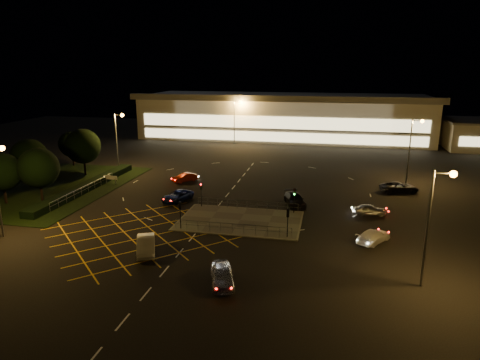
% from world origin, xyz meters
% --- Properties ---
extents(ground, '(180.00, 180.00, 0.00)m').
position_xyz_m(ground, '(0.00, 0.00, 0.00)').
color(ground, black).
rests_on(ground, ground).
extents(pedestrian_island, '(14.00, 9.00, 0.12)m').
position_xyz_m(pedestrian_island, '(2.00, -2.00, 0.06)').
color(pedestrian_island, '#4C4944').
rests_on(pedestrian_island, ground).
extents(grass_verge, '(18.00, 30.00, 0.08)m').
position_xyz_m(grass_verge, '(-28.00, 6.00, 0.04)').
color(grass_verge, black).
rests_on(grass_verge, ground).
extents(hedge, '(2.00, 26.00, 1.00)m').
position_xyz_m(hedge, '(-23.00, 6.00, 0.50)').
color(hedge, black).
rests_on(hedge, ground).
extents(supermarket, '(72.00, 26.50, 10.50)m').
position_xyz_m(supermarket, '(0.00, 61.95, 5.31)').
color(supermarket, beige).
rests_on(supermarket, ground).
extents(streetlight_se, '(1.78, 0.56, 10.03)m').
position_xyz_m(streetlight_se, '(20.44, -14.00, 6.56)').
color(streetlight_se, slate).
rests_on(streetlight_se, ground).
extents(streetlight_nw, '(1.78, 0.56, 10.03)m').
position_xyz_m(streetlight_nw, '(-23.56, 18.00, 6.56)').
color(streetlight_nw, slate).
rests_on(streetlight_nw, ground).
extents(streetlight_ne, '(1.78, 0.56, 10.03)m').
position_xyz_m(streetlight_ne, '(24.44, 20.00, 6.56)').
color(streetlight_ne, slate).
rests_on(streetlight_ne, ground).
extents(streetlight_far_left, '(1.78, 0.56, 10.03)m').
position_xyz_m(streetlight_far_left, '(-9.56, 48.00, 6.56)').
color(streetlight_far_left, slate).
rests_on(streetlight_far_left, ground).
extents(streetlight_far_right, '(1.78, 0.56, 10.03)m').
position_xyz_m(streetlight_far_right, '(30.44, 50.00, 6.56)').
color(streetlight_far_right, slate).
rests_on(streetlight_far_right, ground).
extents(signal_sw, '(0.28, 0.30, 3.15)m').
position_xyz_m(signal_sw, '(-4.00, -5.99, 2.37)').
color(signal_sw, black).
rests_on(signal_sw, pedestrian_island).
extents(signal_se, '(0.28, 0.30, 3.15)m').
position_xyz_m(signal_se, '(8.00, -5.99, 2.37)').
color(signal_se, black).
rests_on(signal_se, pedestrian_island).
extents(signal_nw, '(0.28, 0.30, 3.15)m').
position_xyz_m(signal_nw, '(-4.00, 1.99, 2.37)').
color(signal_nw, black).
rests_on(signal_nw, pedestrian_island).
extents(signal_ne, '(0.28, 0.30, 3.15)m').
position_xyz_m(signal_ne, '(8.00, 1.99, 2.37)').
color(signal_ne, black).
rests_on(signal_ne, pedestrian_island).
extents(tree_a, '(5.04, 5.04, 6.86)m').
position_xyz_m(tree_a, '(-30.00, -2.00, 4.33)').
color(tree_a, black).
rests_on(tree_a, ground).
extents(tree_b, '(5.40, 5.40, 7.35)m').
position_xyz_m(tree_b, '(-32.00, 6.00, 4.64)').
color(tree_b, black).
rests_on(tree_b, ground).
extents(tree_c, '(5.76, 5.76, 7.84)m').
position_xyz_m(tree_c, '(-28.00, 14.00, 4.95)').
color(tree_c, black).
rests_on(tree_c, ground).
extents(tree_d, '(4.68, 4.68, 6.37)m').
position_xyz_m(tree_d, '(-34.00, 20.00, 4.02)').
color(tree_d, black).
rests_on(tree_d, ground).
extents(tree_e, '(5.40, 5.40, 7.35)m').
position_xyz_m(tree_e, '(-26.00, 0.00, 4.64)').
color(tree_e, black).
rests_on(tree_e, ground).
extents(car_near_silver, '(3.23, 5.00, 1.58)m').
position_xyz_m(car_near_silver, '(3.62, -17.04, 0.79)').
color(car_near_silver, '#AFB2B6').
rests_on(car_near_silver, ground).
extents(car_queue_white, '(3.44, 5.07, 1.58)m').
position_xyz_m(car_queue_white, '(-5.26, -12.54, 0.79)').
color(car_queue_white, white).
rests_on(car_queue_white, ground).
extents(car_left_blue, '(3.80, 5.49, 1.39)m').
position_xyz_m(car_left_blue, '(-7.99, 3.82, 0.70)').
color(car_left_blue, '#0B1345').
rests_on(car_left_blue, ground).
extents(car_far_dkgrey, '(3.70, 5.73, 1.54)m').
position_xyz_m(car_far_dkgrey, '(7.80, 5.40, 0.77)').
color(car_far_dkgrey, black).
rests_on(car_far_dkgrey, ground).
extents(car_right_silver, '(4.05, 2.01, 1.33)m').
position_xyz_m(car_right_silver, '(17.22, 3.49, 0.66)').
color(car_right_silver, '#A4A7AB').
rests_on(car_right_silver, ground).
extents(car_circ_red, '(3.79, 4.01, 1.35)m').
position_xyz_m(car_circ_red, '(-10.27, 13.61, 0.67)').
color(car_circ_red, maroon).
rests_on(car_circ_red, ground).
extents(car_east_grey, '(5.87, 3.84, 1.50)m').
position_xyz_m(car_east_grey, '(22.17, 14.49, 0.75)').
color(car_east_grey, black).
rests_on(car_east_grey, ground).
extents(car_approach_white, '(4.17, 4.86, 1.34)m').
position_xyz_m(car_approach_white, '(16.91, -5.22, 0.67)').
color(car_approach_white, silver).
rests_on(car_approach_white, ground).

